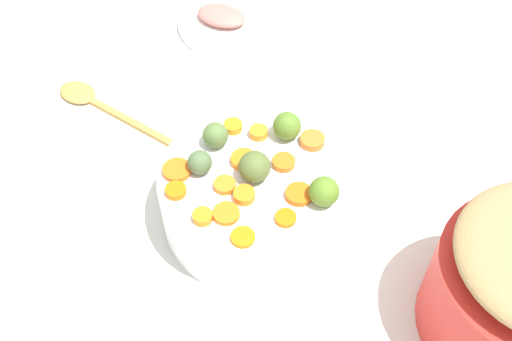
% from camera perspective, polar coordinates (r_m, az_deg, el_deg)
% --- Properties ---
extents(tabletop, '(2.40, 2.40, 0.02)m').
position_cam_1_polar(tabletop, '(0.93, -1.68, -4.27)').
color(tabletop, silver).
rests_on(tabletop, ground).
extents(serving_bowl_carrots, '(0.27, 0.27, 0.09)m').
position_cam_1_polar(serving_bowl_carrots, '(0.88, 0.00, -2.34)').
color(serving_bowl_carrots, white).
rests_on(serving_bowl_carrots, tabletop).
extents(carrot_slice_0, '(0.04, 0.04, 0.01)m').
position_cam_1_polar(carrot_slice_0, '(0.82, -1.09, -2.26)').
color(carrot_slice_0, orange).
rests_on(carrot_slice_0, serving_bowl_carrots).
extents(carrot_slice_1, '(0.03, 0.03, 0.01)m').
position_cam_1_polar(carrot_slice_1, '(0.80, 2.72, -4.35)').
color(carrot_slice_1, orange).
rests_on(carrot_slice_1, serving_bowl_carrots).
extents(carrot_slice_2, '(0.04, 0.04, 0.01)m').
position_cam_1_polar(carrot_slice_2, '(0.89, 0.23, 3.48)').
color(carrot_slice_2, orange).
rests_on(carrot_slice_2, serving_bowl_carrots).
extents(carrot_slice_3, '(0.04, 0.04, 0.01)m').
position_cam_1_polar(carrot_slice_3, '(0.80, -2.72, -3.95)').
color(carrot_slice_3, orange).
rests_on(carrot_slice_3, serving_bowl_carrots).
extents(carrot_slice_4, '(0.05, 0.05, 0.01)m').
position_cam_1_polar(carrot_slice_4, '(0.86, -1.12, 1.00)').
color(carrot_slice_4, orange).
rests_on(carrot_slice_4, serving_bowl_carrots).
extents(carrot_slice_5, '(0.03, 0.03, 0.01)m').
position_cam_1_polar(carrot_slice_5, '(0.78, -1.21, -6.10)').
color(carrot_slice_5, orange).
rests_on(carrot_slice_5, serving_bowl_carrots).
extents(carrot_slice_6, '(0.03, 0.03, 0.01)m').
position_cam_1_polar(carrot_slice_6, '(0.90, -2.10, 4.05)').
color(carrot_slice_6, orange).
rests_on(carrot_slice_6, serving_bowl_carrots).
extents(carrot_slice_7, '(0.04, 0.04, 0.01)m').
position_cam_1_polar(carrot_slice_7, '(0.86, 2.54, 0.75)').
color(carrot_slice_7, orange).
rests_on(carrot_slice_7, serving_bowl_carrots).
extents(carrot_slice_8, '(0.04, 0.04, 0.01)m').
position_cam_1_polar(carrot_slice_8, '(0.80, -4.89, -4.21)').
color(carrot_slice_8, orange).
rests_on(carrot_slice_8, serving_bowl_carrots).
extents(carrot_slice_9, '(0.05, 0.05, 0.01)m').
position_cam_1_polar(carrot_slice_9, '(0.88, 5.16, 2.76)').
color(carrot_slice_9, orange).
rests_on(carrot_slice_9, serving_bowl_carrots).
extents(carrot_slice_10, '(0.05, 0.05, 0.01)m').
position_cam_1_polar(carrot_slice_10, '(0.82, 3.93, -2.18)').
color(carrot_slice_10, orange).
rests_on(carrot_slice_10, serving_bowl_carrots).
extents(carrot_slice_11, '(0.03, 0.03, 0.01)m').
position_cam_1_polar(carrot_slice_11, '(0.83, -2.87, -1.33)').
color(carrot_slice_11, orange).
rests_on(carrot_slice_11, serving_bowl_carrots).
extents(carrot_slice_12, '(0.04, 0.04, 0.01)m').
position_cam_1_polar(carrot_slice_12, '(0.83, -7.22, -2.07)').
color(carrot_slice_12, orange).
rests_on(carrot_slice_12, serving_bowl_carrots).
extents(carrot_slice_13, '(0.05, 0.05, 0.01)m').
position_cam_1_polar(carrot_slice_13, '(0.85, -7.23, 0.04)').
color(carrot_slice_13, orange).
rests_on(carrot_slice_13, serving_bowl_carrots).
extents(brussels_sprout_0, '(0.04, 0.04, 0.04)m').
position_cam_1_polar(brussels_sprout_0, '(0.88, 2.85, 4.09)').
color(brussels_sprout_0, '#587F29').
rests_on(brussels_sprout_0, serving_bowl_carrots).
extents(brussels_sprout_1, '(0.04, 0.04, 0.04)m').
position_cam_1_polar(brussels_sprout_1, '(0.83, -0.13, 0.34)').
color(brussels_sprout_1, '#566B33').
rests_on(brussels_sprout_1, serving_bowl_carrots).
extents(brussels_sprout_2, '(0.04, 0.04, 0.04)m').
position_cam_1_polar(brussels_sprout_2, '(0.87, -3.72, 3.23)').
color(brussels_sprout_2, '#57763B').
rests_on(brussels_sprout_2, serving_bowl_carrots).
extents(brussels_sprout_3, '(0.03, 0.03, 0.03)m').
position_cam_1_polar(brussels_sprout_3, '(0.84, -5.15, 0.74)').
color(brussels_sprout_3, '#516C41').
rests_on(brussels_sprout_3, serving_bowl_carrots).
extents(brussels_sprout_4, '(0.04, 0.04, 0.04)m').
position_cam_1_polar(brussels_sprout_4, '(0.81, 6.23, -1.91)').
color(brussels_sprout_4, '#5B8427').
rests_on(brussels_sprout_4, serving_bowl_carrots).
extents(wooden_spoon, '(0.17, 0.24, 0.01)m').
position_cam_1_polar(wooden_spoon, '(1.10, -14.43, 6.04)').
color(wooden_spoon, '#BB8B43').
rests_on(wooden_spoon, tabletop).
extents(ham_plate, '(0.21, 0.21, 0.01)m').
position_cam_1_polar(ham_plate, '(1.23, -2.19, 13.34)').
color(ham_plate, white).
rests_on(ham_plate, tabletop).
extents(ham_slice_main, '(0.11, 0.11, 0.02)m').
position_cam_1_polar(ham_slice_main, '(1.22, -3.17, 13.92)').
color(ham_slice_main, tan).
rests_on(ham_slice_main, ham_plate).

